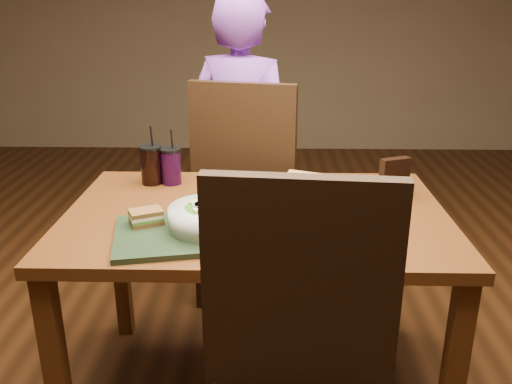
% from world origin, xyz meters
% --- Properties ---
extents(dining_table, '(1.30, 0.85, 0.75)m').
position_xyz_m(dining_table, '(0.00, 0.00, 0.66)').
color(dining_table, '#552B11').
rests_on(dining_table, ground).
extents(chair_far, '(0.57, 0.58, 1.10)m').
position_xyz_m(chair_far, '(-0.07, 0.70, 0.61)').
color(chair_far, black).
rests_on(chair_far, ground).
extents(diner, '(0.64, 0.54, 1.48)m').
position_xyz_m(diner, '(-0.09, 0.81, 0.74)').
color(diner, '#703694').
rests_on(diner, ground).
extents(tray_near, '(0.48, 0.40, 0.02)m').
position_xyz_m(tray_near, '(-0.21, -0.21, 0.76)').
color(tray_near, black).
rests_on(tray_near, dining_table).
extents(tray_far, '(0.47, 0.39, 0.02)m').
position_xyz_m(tray_far, '(0.03, 0.17, 0.76)').
color(tray_far, black).
rests_on(tray_far, dining_table).
extents(salad_bowl, '(0.24, 0.24, 0.08)m').
position_xyz_m(salad_bowl, '(-0.15, -0.19, 0.81)').
color(salad_bowl, silver).
rests_on(salad_bowl, tray_near).
extents(soup_bowl, '(0.24, 0.24, 0.07)m').
position_xyz_m(soup_bowl, '(0.31, -0.15, 0.78)').
color(soup_bowl, white).
rests_on(soup_bowl, dining_table).
extents(sandwich_near, '(0.12, 0.10, 0.05)m').
position_xyz_m(sandwich_near, '(-0.34, -0.16, 0.79)').
color(sandwich_near, '#593819').
rests_on(sandwich_near, tray_near).
extents(sandwich_far, '(0.14, 0.09, 0.05)m').
position_xyz_m(sandwich_far, '(-0.10, 0.14, 0.79)').
color(sandwich_far, tan).
rests_on(sandwich_far, tray_far).
extents(baguette_near, '(0.13, 0.11, 0.06)m').
position_xyz_m(baguette_near, '(-0.05, -0.32, 0.80)').
color(baguette_near, '#AD7533').
rests_on(baguette_near, tray_near).
extents(baguette_far, '(0.14, 0.10, 0.06)m').
position_xyz_m(baguette_far, '(0.18, 0.19, 0.80)').
color(baguette_far, '#AD7533').
rests_on(baguette_far, tray_far).
extents(cup_cola, '(0.09, 0.09, 0.23)m').
position_xyz_m(cup_cola, '(-0.41, 0.28, 0.83)').
color(cup_cola, black).
rests_on(cup_cola, dining_table).
extents(cup_berry, '(0.08, 0.08, 0.22)m').
position_xyz_m(cup_berry, '(-0.34, 0.28, 0.82)').
color(cup_berry, black).
rests_on(cup_berry, dining_table).
extents(chip_bag, '(0.12, 0.07, 0.15)m').
position_xyz_m(chip_bag, '(0.50, 0.16, 0.82)').
color(chip_bag, black).
rests_on(chip_bag, dining_table).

